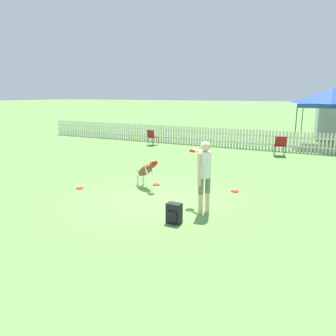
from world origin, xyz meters
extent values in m
plane|color=#5B8C42|center=(0.00, 0.00, 0.00)|extent=(240.00, 240.00, 0.00)
cylinder|color=beige|center=(1.33, -0.37, 0.23)|extent=(0.11, 0.11, 0.45)
cylinder|color=#7A705B|center=(1.33, -0.37, 0.63)|extent=(0.12, 0.12, 0.37)
cylinder|color=beige|center=(1.42, -0.19, 0.23)|extent=(0.11, 0.11, 0.45)
cylinder|color=#7A705B|center=(1.42, -0.19, 0.63)|extent=(0.12, 0.12, 0.37)
cylinder|color=white|center=(1.37, -0.28, 1.10)|extent=(0.38, 0.38, 0.56)
sphere|color=beige|center=(1.37, -0.28, 1.50)|extent=(0.23, 0.23, 0.23)
cylinder|color=beige|center=(1.32, -0.49, 1.02)|extent=(0.16, 0.21, 0.69)
cylinder|color=beige|center=(1.17, 0.06, 1.32)|extent=(0.61, 0.44, 0.14)
cylinder|color=red|center=(0.88, 0.25, 1.28)|extent=(0.21, 0.21, 0.02)
cylinder|color=red|center=(0.88, 0.25, 1.30)|extent=(0.21, 0.21, 0.02)
ellipsoid|color=brown|center=(-0.83, 0.87, 0.50)|extent=(0.75, 0.57, 0.55)
ellipsoid|color=white|center=(-0.83, 0.87, 0.45)|extent=(0.39, 0.30, 0.27)
sphere|color=brown|center=(-0.50, 0.69, 0.72)|extent=(0.17, 0.17, 0.17)
cone|color=brown|center=(-0.44, 0.66, 0.76)|extent=(0.17, 0.15, 0.14)
cylinder|color=red|center=(-0.44, 0.66, 0.76)|extent=(0.21, 0.25, 0.20)
cone|color=brown|center=(-0.50, 0.75, 0.79)|extent=(0.05, 0.05, 0.08)
cone|color=brown|center=(-0.55, 0.66, 0.79)|extent=(0.05, 0.05, 0.08)
cylinder|color=white|center=(-1.04, 1.09, 0.17)|extent=(0.06, 0.06, 0.34)
cylinder|color=white|center=(-1.13, 0.91, 0.17)|extent=(0.06, 0.06, 0.34)
cylinder|color=white|center=(-0.61, 0.85, 0.53)|extent=(0.17, 0.12, 0.27)
cylinder|color=white|center=(-0.70, 0.70, 0.53)|extent=(0.17, 0.12, 0.27)
cone|color=brown|center=(-1.22, 1.07, 0.38)|extent=(0.31, 0.20, 0.22)
cylinder|color=red|center=(-0.69, 1.22, 0.01)|extent=(0.21, 0.21, 0.02)
cylinder|color=red|center=(-2.41, -0.09, 0.01)|extent=(0.21, 0.21, 0.02)
cylinder|color=red|center=(1.54, 1.62, 0.01)|extent=(0.21, 0.21, 0.02)
cube|color=black|center=(1.05, -1.11, 0.21)|extent=(0.30, 0.19, 0.42)
cube|color=black|center=(1.05, -1.23, 0.17)|extent=(0.21, 0.04, 0.21)
cube|color=silver|center=(0.00, 8.91, 0.28)|extent=(24.75, 0.04, 0.06)
cube|color=silver|center=(0.00, 8.91, 0.68)|extent=(24.75, 0.04, 0.06)
cube|color=silver|center=(-12.30, 8.91, 0.47)|extent=(0.09, 0.02, 0.94)
cube|color=silver|center=(-12.15, 8.91, 0.47)|extent=(0.09, 0.02, 0.94)
cube|color=silver|center=(-12.00, 8.91, 0.47)|extent=(0.09, 0.02, 0.94)
cube|color=silver|center=(-11.84, 8.91, 0.47)|extent=(0.09, 0.02, 0.94)
cube|color=silver|center=(-11.69, 8.91, 0.47)|extent=(0.09, 0.02, 0.94)
cube|color=silver|center=(-11.54, 8.91, 0.47)|extent=(0.09, 0.02, 0.94)
cube|color=silver|center=(-11.39, 8.91, 0.47)|extent=(0.09, 0.02, 0.94)
cube|color=silver|center=(-11.24, 8.91, 0.47)|extent=(0.09, 0.02, 0.94)
cube|color=silver|center=(-11.09, 8.91, 0.47)|extent=(0.09, 0.02, 0.94)
cube|color=silver|center=(-10.93, 8.91, 0.47)|extent=(0.09, 0.02, 0.94)
cube|color=silver|center=(-10.78, 8.91, 0.47)|extent=(0.09, 0.02, 0.94)
cube|color=silver|center=(-10.63, 8.91, 0.47)|extent=(0.09, 0.02, 0.94)
cube|color=silver|center=(-10.48, 8.91, 0.47)|extent=(0.09, 0.02, 0.94)
cube|color=silver|center=(-10.33, 8.91, 0.47)|extent=(0.09, 0.02, 0.94)
cube|color=silver|center=(-10.17, 8.91, 0.47)|extent=(0.09, 0.02, 0.94)
cube|color=silver|center=(-10.02, 8.91, 0.47)|extent=(0.09, 0.02, 0.94)
cube|color=silver|center=(-9.87, 8.91, 0.47)|extent=(0.09, 0.02, 0.94)
cube|color=silver|center=(-9.72, 8.91, 0.47)|extent=(0.09, 0.02, 0.94)
cube|color=silver|center=(-9.57, 8.91, 0.47)|extent=(0.09, 0.02, 0.94)
cube|color=silver|center=(-9.42, 8.91, 0.47)|extent=(0.09, 0.02, 0.94)
cube|color=silver|center=(-9.26, 8.91, 0.47)|extent=(0.09, 0.02, 0.94)
cube|color=silver|center=(-9.11, 8.91, 0.47)|extent=(0.09, 0.02, 0.94)
cube|color=silver|center=(-8.96, 8.91, 0.47)|extent=(0.09, 0.02, 0.94)
cube|color=silver|center=(-8.81, 8.91, 0.47)|extent=(0.09, 0.02, 0.94)
cube|color=silver|center=(-8.66, 8.91, 0.47)|extent=(0.09, 0.02, 0.94)
cube|color=silver|center=(-8.50, 8.91, 0.47)|extent=(0.09, 0.02, 0.94)
cube|color=silver|center=(-8.35, 8.91, 0.47)|extent=(0.09, 0.02, 0.94)
cube|color=silver|center=(-8.20, 8.91, 0.47)|extent=(0.09, 0.02, 0.94)
cube|color=silver|center=(-8.05, 8.91, 0.47)|extent=(0.09, 0.02, 0.94)
cube|color=silver|center=(-7.90, 8.91, 0.47)|extent=(0.09, 0.02, 0.94)
cube|color=silver|center=(-7.74, 8.91, 0.47)|extent=(0.09, 0.02, 0.94)
cube|color=silver|center=(-7.59, 8.91, 0.47)|extent=(0.09, 0.02, 0.94)
cube|color=silver|center=(-7.44, 8.91, 0.47)|extent=(0.09, 0.02, 0.94)
cube|color=silver|center=(-7.29, 8.91, 0.47)|extent=(0.09, 0.02, 0.94)
cube|color=silver|center=(-7.14, 8.91, 0.47)|extent=(0.09, 0.02, 0.94)
cube|color=silver|center=(-6.99, 8.91, 0.47)|extent=(0.09, 0.02, 0.94)
cube|color=silver|center=(-6.83, 8.91, 0.47)|extent=(0.09, 0.02, 0.94)
cube|color=silver|center=(-6.68, 8.91, 0.47)|extent=(0.09, 0.02, 0.94)
cube|color=silver|center=(-6.53, 8.91, 0.47)|extent=(0.09, 0.02, 0.94)
cube|color=silver|center=(-6.38, 8.91, 0.47)|extent=(0.09, 0.02, 0.94)
cube|color=silver|center=(-6.23, 8.91, 0.47)|extent=(0.09, 0.02, 0.94)
cube|color=silver|center=(-6.07, 8.91, 0.47)|extent=(0.09, 0.02, 0.94)
cube|color=silver|center=(-5.92, 8.91, 0.47)|extent=(0.09, 0.02, 0.94)
cube|color=silver|center=(-5.77, 8.91, 0.47)|extent=(0.09, 0.02, 0.94)
cube|color=silver|center=(-5.62, 8.91, 0.47)|extent=(0.09, 0.02, 0.94)
cube|color=silver|center=(-5.47, 8.91, 0.47)|extent=(0.09, 0.02, 0.94)
cube|color=silver|center=(-5.32, 8.91, 0.47)|extent=(0.09, 0.02, 0.94)
cube|color=silver|center=(-5.16, 8.91, 0.47)|extent=(0.09, 0.02, 0.94)
cube|color=silver|center=(-5.01, 8.91, 0.47)|extent=(0.09, 0.02, 0.94)
cube|color=silver|center=(-4.86, 8.91, 0.47)|extent=(0.09, 0.02, 0.94)
cube|color=silver|center=(-4.71, 8.91, 0.47)|extent=(0.09, 0.02, 0.94)
cube|color=silver|center=(-4.56, 8.91, 0.47)|extent=(0.09, 0.02, 0.94)
cube|color=silver|center=(-4.40, 8.91, 0.47)|extent=(0.09, 0.02, 0.94)
cube|color=silver|center=(-4.25, 8.91, 0.47)|extent=(0.09, 0.02, 0.94)
cube|color=silver|center=(-4.10, 8.91, 0.47)|extent=(0.09, 0.02, 0.94)
cube|color=silver|center=(-3.95, 8.91, 0.47)|extent=(0.09, 0.02, 0.94)
cube|color=silver|center=(-3.80, 8.91, 0.47)|extent=(0.09, 0.02, 0.94)
cube|color=silver|center=(-3.64, 8.91, 0.47)|extent=(0.09, 0.02, 0.94)
cube|color=silver|center=(-3.49, 8.91, 0.47)|extent=(0.09, 0.02, 0.94)
cube|color=silver|center=(-3.34, 8.91, 0.47)|extent=(0.09, 0.02, 0.94)
cube|color=silver|center=(-3.19, 8.91, 0.47)|extent=(0.09, 0.02, 0.94)
cube|color=silver|center=(-3.04, 8.91, 0.47)|extent=(0.09, 0.02, 0.94)
cube|color=silver|center=(-2.89, 8.91, 0.47)|extent=(0.09, 0.02, 0.94)
cube|color=silver|center=(-2.73, 8.91, 0.47)|extent=(0.09, 0.02, 0.94)
cube|color=silver|center=(-2.58, 8.91, 0.47)|extent=(0.09, 0.02, 0.94)
cube|color=silver|center=(-2.43, 8.91, 0.47)|extent=(0.09, 0.02, 0.94)
cube|color=silver|center=(-2.28, 8.91, 0.47)|extent=(0.09, 0.02, 0.94)
cube|color=silver|center=(-2.13, 8.91, 0.47)|extent=(0.09, 0.02, 0.94)
cube|color=silver|center=(-1.97, 8.91, 0.47)|extent=(0.09, 0.02, 0.94)
cube|color=silver|center=(-1.82, 8.91, 0.47)|extent=(0.09, 0.02, 0.94)
cube|color=silver|center=(-1.67, 8.91, 0.47)|extent=(0.09, 0.02, 0.94)
cube|color=silver|center=(-1.52, 8.91, 0.47)|extent=(0.09, 0.02, 0.94)
cube|color=silver|center=(-1.37, 8.91, 0.47)|extent=(0.09, 0.02, 0.94)
cube|color=silver|center=(-1.21, 8.91, 0.47)|extent=(0.09, 0.02, 0.94)
cube|color=silver|center=(-1.06, 8.91, 0.47)|extent=(0.09, 0.02, 0.94)
cube|color=silver|center=(-0.91, 8.91, 0.47)|extent=(0.09, 0.02, 0.94)
cube|color=silver|center=(-0.76, 8.91, 0.47)|extent=(0.09, 0.02, 0.94)
cube|color=silver|center=(-0.61, 8.91, 0.47)|extent=(0.09, 0.02, 0.94)
cube|color=silver|center=(-0.46, 8.91, 0.47)|extent=(0.09, 0.02, 0.94)
cube|color=silver|center=(-0.30, 8.91, 0.47)|extent=(0.09, 0.02, 0.94)
cube|color=silver|center=(-0.15, 8.91, 0.47)|extent=(0.09, 0.02, 0.94)
cube|color=silver|center=(0.00, 8.91, 0.47)|extent=(0.09, 0.02, 0.94)
cube|color=silver|center=(0.15, 8.91, 0.47)|extent=(0.09, 0.02, 0.94)
cube|color=silver|center=(0.30, 8.91, 0.47)|extent=(0.09, 0.02, 0.94)
cube|color=silver|center=(0.46, 8.91, 0.47)|extent=(0.09, 0.02, 0.94)
cube|color=silver|center=(0.61, 8.91, 0.47)|extent=(0.09, 0.02, 0.94)
cube|color=silver|center=(0.76, 8.91, 0.47)|extent=(0.09, 0.02, 0.94)
cube|color=silver|center=(0.91, 8.91, 0.47)|extent=(0.09, 0.02, 0.94)
cube|color=silver|center=(1.06, 8.91, 0.47)|extent=(0.09, 0.02, 0.94)
cube|color=silver|center=(1.21, 8.91, 0.47)|extent=(0.09, 0.02, 0.94)
cube|color=silver|center=(1.37, 8.91, 0.47)|extent=(0.09, 0.02, 0.94)
cube|color=silver|center=(1.52, 8.91, 0.47)|extent=(0.09, 0.02, 0.94)
cube|color=silver|center=(1.67, 8.91, 0.47)|extent=(0.09, 0.02, 0.94)
cube|color=silver|center=(1.82, 8.91, 0.47)|extent=(0.09, 0.02, 0.94)
cube|color=silver|center=(1.97, 8.91, 0.47)|extent=(0.09, 0.02, 0.94)
cube|color=silver|center=(2.13, 8.91, 0.47)|extent=(0.09, 0.02, 0.94)
cube|color=silver|center=(2.28, 8.91, 0.47)|extent=(0.09, 0.02, 0.94)
cube|color=silver|center=(2.43, 8.91, 0.47)|extent=(0.09, 0.02, 0.94)
cube|color=silver|center=(2.58, 8.91, 0.47)|extent=(0.09, 0.02, 0.94)
cube|color=silver|center=(2.73, 8.91, 0.47)|extent=(0.09, 0.02, 0.94)
cube|color=silver|center=(2.89, 8.91, 0.47)|extent=(0.09, 0.02, 0.94)
cube|color=silver|center=(3.04, 8.91, 0.47)|extent=(0.09, 0.02, 0.94)
cube|color=silver|center=(3.19, 8.91, 0.47)|extent=(0.09, 0.02, 0.94)
cube|color=silver|center=(3.34, 8.91, 0.47)|extent=(0.09, 0.02, 0.94)
cube|color=silver|center=(3.49, 8.91, 0.47)|extent=(0.09, 0.02, 0.94)
cube|color=silver|center=(3.64, 8.91, 0.47)|extent=(0.09, 0.02, 0.94)
cube|color=silver|center=(3.80, 8.91, 0.47)|extent=(0.09, 0.02, 0.94)
cylinder|color=#333338|center=(-4.40, 8.00, 0.20)|extent=(0.02, 0.02, 0.41)
cylinder|color=#333338|center=(-4.77, 8.06, 0.20)|extent=(0.02, 0.02, 0.41)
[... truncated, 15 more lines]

